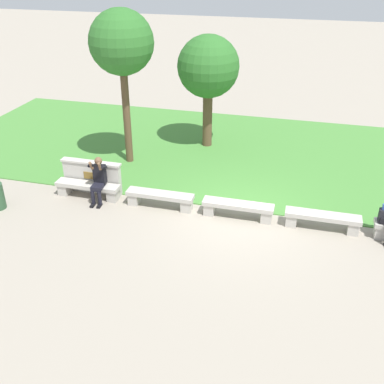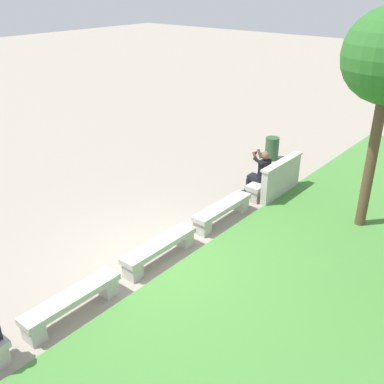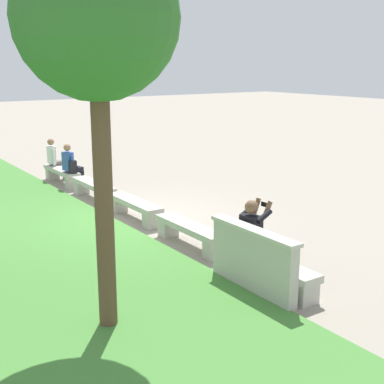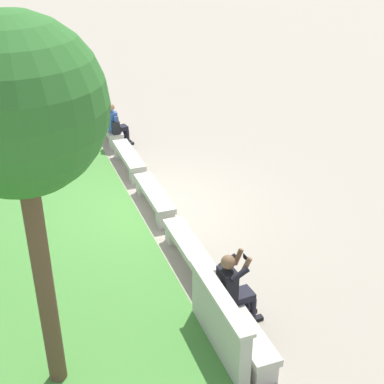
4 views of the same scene
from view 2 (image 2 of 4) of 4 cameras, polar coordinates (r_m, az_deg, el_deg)
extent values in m
plane|color=gray|center=(9.67, -4.07, -8.65)|extent=(80.00, 80.00, 0.00)
cube|color=#478438|center=(7.96, 21.01, -19.42)|extent=(22.84, 8.00, 0.03)
cube|color=#B7B2A8|center=(12.66, 9.86, 1.69)|extent=(1.93, 0.40, 0.12)
cube|color=#B7B2A8|center=(13.38, 11.51, 1.84)|extent=(0.28, 0.34, 0.33)
cube|color=#B7B2A8|center=(12.13, 7.89, -0.43)|extent=(0.28, 0.34, 0.33)
cube|color=#B7B2A8|center=(10.95, 3.90, -1.91)|extent=(1.93, 0.40, 0.12)
cube|color=#B7B2A8|center=(11.63, 6.15, -1.52)|extent=(0.28, 0.34, 0.33)
cube|color=#B7B2A8|center=(10.51, 1.33, -4.52)|extent=(0.28, 0.34, 0.33)
cube|color=#B7B2A8|center=(9.46, -4.14, -6.70)|extent=(1.93, 0.40, 0.12)
cube|color=#B7B2A8|center=(10.07, -1.02, -5.96)|extent=(0.28, 0.34, 0.33)
cube|color=#B7B2A8|center=(9.14, -7.53, -9.87)|extent=(0.28, 0.34, 0.33)
cube|color=#B7B2A8|center=(8.31, -15.03, -12.80)|extent=(1.93, 0.40, 0.12)
cube|color=#B7B2A8|center=(8.80, -10.70, -11.70)|extent=(0.28, 0.34, 0.33)
cube|color=#B7B2A8|center=(8.15, -19.43, -16.41)|extent=(0.28, 0.34, 0.33)
cube|color=#B7B2A8|center=(12.48, 11.23, 1.64)|extent=(1.79, 0.18, 0.95)
cube|color=beige|center=(12.28, 11.43, 3.79)|extent=(1.85, 0.24, 0.06)
cube|color=brown|center=(12.47, 10.88, 2.23)|extent=(0.44, 0.02, 0.22)
cube|color=black|center=(12.74, 7.20, 0.27)|extent=(0.12, 0.25, 0.06)
cylinder|color=black|center=(12.63, 7.53, 1.05)|extent=(0.11, 0.11, 0.42)
cube|color=black|center=(12.58, 6.75, -0.05)|extent=(0.12, 0.25, 0.06)
cylinder|color=black|center=(12.47, 7.08, 0.74)|extent=(0.11, 0.11, 0.42)
cube|color=black|center=(12.36, 8.14, 1.82)|extent=(0.33, 0.44, 0.12)
cube|color=black|center=(12.15, 9.18, 2.77)|extent=(0.35, 0.24, 0.56)
sphere|color=brown|center=(12.00, 9.32, 4.62)|extent=(0.22, 0.22, 0.22)
cylinder|color=black|center=(12.25, 9.26, 4.40)|extent=(0.11, 0.32, 0.21)
cylinder|color=brown|center=(12.22, 8.57, 4.81)|extent=(0.09, 0.19, 0.27)
cylinder|color=black|center=(11.93, 8.43, 3.88)|extent=(0.11, 0.32, 0.21)
cylinder|color=brown|center=(12.01, 8.01, 4.48)|extent=(0.11, 0.19, 0.27)
cube|color=black|center=(12.13, 8.05, 4.88)|extent=(0.15, 0.02, 0.08)
cylinder|color=brown|center=(11.01, 21.81, 3.82)|extent=(0.24, 0.24, 3.38)
cylinder|color=#2D5133|center=(15.01, 10.12, 5.46)|extent=(0.44, 0.44, 0.75)
camera|label=1|loc=(16.66, -39.46, 24.13)|focal=42.00mm
camera|label=3|loc=(16.14, 40.02, 12.79)|focal=50.00mm
camera|label=4|loc=(15.96, 32.55, 23.26)|focal=50.00mm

